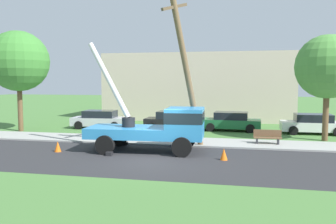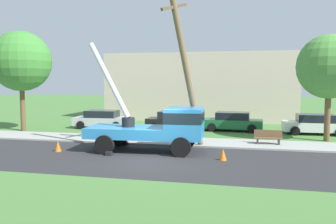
# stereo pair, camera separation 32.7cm
# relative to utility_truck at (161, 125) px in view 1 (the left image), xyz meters

# --- Properties ---
(ground_plane) EXTENTS (120.00, 120.00, 0.00)m
(ground_plane) POSITION_rel_utility_truck_xyz_m (0.08, 10.03, -1.41)
(ground_plane) COLOR #477538
(road_asphalt) EXTENTS (80.00, 7.01, 0.01)m
(road_asphalt) POSITION_rel_utility_truck_xyz_m (0.08, -1.97, -1.40)
(road_asphalt) COLOR #2B2B2D
(road_asphalt) RESTS_ON ground
(sidewalk_strip) EXTENTS (80.00, 2.92, 0.10)m
(sidewalk_strip) POSITION_rel_utility_truck_xyz_m (0.08, 3.00, -1.36)
(sidewalk_strip) COLOR #9E9E99
(sidewalk_strip) RESTS_ON ground
(utility_truck) EXTENTS (6.88, 3.21, 5.98)m
(utility_truck) POSITION_rel_utility_truck_xyz_m (0.00, 0.00, 0.00)
(utility_truck) COLOR #2D84C6
(utility_truck) RESTS_ON ground
(leaning_utility_pole) EXTENTS (2.03, 2.78, 8.74)m
(leaning_utility_pole) POSITION_rel_utility_truck_xyz_m (1.18, 0.97, 3.08)
(leaning_utility_pole) COLOR brown
(leaning_utility_pole) RESTS_ON ground
(traffic_cone_ahead) EXTENTS (0.36, 0.36, 0.56)m
(traffic_cone_ahead) POSITION_rel_utility_truck_xyz_m (3.40, -1.39, -1.13)
(traffic_cone_ahead) COLOR orange
(traffic_cone_ahead) RESTS_ON ground
(traffic_cone_behind) EXTENTS (0.36, 0.36, 0.56)m
(traffic_cone_behind) POSITION_rel_utility_truck_xyz_m (-5.39, -1.21, -1.13)
(traffic_cone_behind) COLOR orange
(traffic_cone_behind) RESTS_ON ground
(parked_sedan_silver) EXTENTS (4.50, 2.19, 1.42)m
(parked_sedan_silver) POSITION_rel_utility_truck_xyz_m (-6.85, 8.10, -0.70)
(parked_sedan_silver) COLOR #B7B7BF
(parked_sedan_silver) RESTS_ON ground
(parked_sedan_black) EXTENTS (4.44, 2.08, 1.42)m
(parked_sedan_black) POSITION_rel_utility_truck_xyz_m (-0.93, 8.49, -0.70)
(parked_sedan_black) COLOR black
(parked_sedan_black) RESTS_ON ground
(parked_sedan_green) EXTENTS (4.49, 2.17, 1.42)m
(parked_sedan_green) POSITION_rel_utility_truck_xyz_m (3.45, 8.80, -0.70)
(parked_sedan_green) COLOR #1E6638
(parked_sedan_green) RESTS_ON ground
(parked_sedan_white) EXTENTS (4.41, 2.04, 1.42)m
(parked_sedan_white) POSITION_rel_utility_truck_xyz_m (9.22, 8.34, -0.70)
(parked_sedan_white) COLOR silver
(parked_sedan_white) RESTS_ON ground
(park_bench) EXTENTS (1.60, 0.45, 0.90)m
(park_bench) POSITION_rel_utility_truck_xyz_m (5.72, 3.07, -0.95)
(park_bench) COLOR brown
(park_bench) RESTS_ON ground
(roadside_tree_near) EXTENTS (4.47, 4.47, 7.47)m
(roadside_tree_near) POSITION_rel_utility_truck_xyz_m (-12.05, 5.30, 3.81)
(roadside_tree_near) COLOR brown
(roadside_tree_near) RESTS_ON ground
(roadside_tree_far) EXTENTS (3.98, 3.98, 6.65)m
(roadside_tree_far) POSITION_rel_utility_truck_xyz_m (9.39, 5.41, 3.23)
(roadside_tree_far) COLOR brown
(roadside_tree_far) RESTS_ON ground
(lowrise_building_backdrop) EXTENTS (18.00, 6.00, 6.40)m
(lowrise_building_backdrop) POSITION_rel_utility_truck_xyz_m (-0.04, 16.74, 1.79)
(lowrise_building_backdrop) COLOR beige
(lowrise_building_backdrop) RESTS_ON ground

